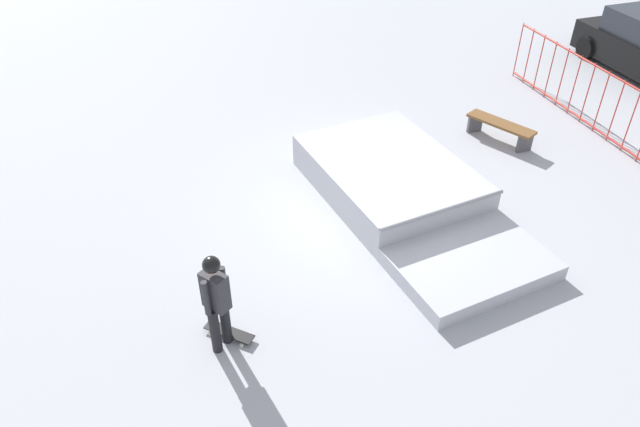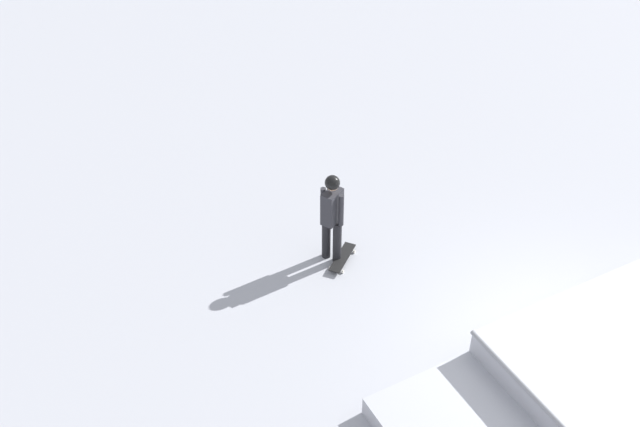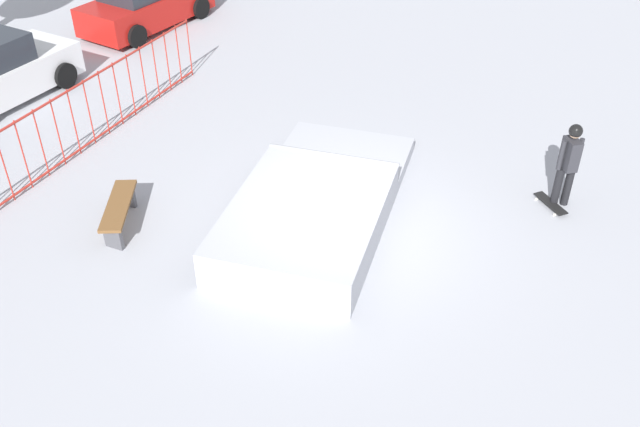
# 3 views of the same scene
# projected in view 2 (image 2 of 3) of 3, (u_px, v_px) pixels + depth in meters

# --- Properties ---
(ground_plane) EXTENTS (60.00, 60.00, 0.00)m
(ground_plane) POSITION_uv_depth(u_px,v_px,m) (568.00, 357.00, 10.94)
(ground_plane) COLOR #A8AAB2
(skate_ramp) EXTENTS (5.69, 3.29, 0.74)m
(skate_ramp) POSITION_uv_depth(u_px,v_px,m) (603.00, 378.00, 10.22)
(skate_ramp) COLOR #B0B3BB
(skate_ramp) RESTS_ON ground
(skater) EXTENTS (0.44, 0.40, 1.73)m
(skater) POSITION_uv_depth(u_px,v_px,m) (332.00, 212.00, 12.10)
(skater) COLOR black
(skater) RESTS_ON ground
(skateboard) EXTENTS (0.69, 0.72, 0.09)m
(skateboard) POSITION_uv_depth(u_px,v_px,m) (342.00, 258.00, 12.62)
(skateboard) COLOR black
(skateboard) RESTS_ON ground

